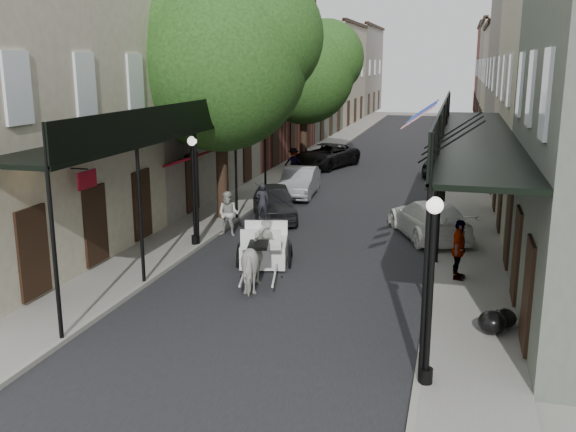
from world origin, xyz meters
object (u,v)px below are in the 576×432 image
Objects in this scene: lamppost_left at (194,189)px; car_right_far at (441,163)px; car_left_mid at (299,182)px; car_left_far at (325,156)px; tree_near at (230,55)px; carriage at (265,229)px; pedestrian_sidewalk_right at (459,250)px; lamppost_right_far at (450,151)px; tree_far at (311,69)px; pedestrian_walking at (229,214)px; car_left_near at (274,202)px; car_right_near at (429,219)px; lamppost_right_near at (430,289)px; pedestrian_sidewalk_left at (294,162)px; horse at (258,260)px.

lamppost_left is 18.81m from car_right_far.
car_left_far reaches higher than car_left_mid.
tree_near is at bearing 65.95° from car_right_far.
carriage reaches higher than pedestrian_sidewalk_right.
carriage is (-5.42, -12.88, -0.99)m from lamppost_right_far.
pedestrian_walking is at bearing -87.41° from tree_far.
tree_far is 2.07× the size of car_left_mid.
car_left_mid is (-1.39, 10.21, -0.38)m from carriage.
tree_near is at bearing 175.31° from car_left_near.
tree_far reaches higher than car_right_near.
car_left_mid is (-7.36, 10.79, -0.31)m from pedestrian_sidewalk_right.
lamppost_left reaches higher than car_right_far.
lamppost_right_near is 12.38m from pedestrian_walking.
carriage is 1.65× the size of pedestrian_walking.
pedestrian_sidewalk_left is (-0.00, 9.80, -5.59)m from tree_near.
car_right_far is at bearing 11.52° from car_left_far.
car_right_near is (6.20, -1.29, -0.01)m from car_left_near.
car_right_far is at bearing -112.28° from car_right_near.
car_right_near is at bearing -6.34° from tree_near.
pedestrian_sidewalk_right is at bearing 80.05° from car_right_near.
lamppost_right_near reaches higher than car_right_far.
car_right_near is at bearing 12.97° from pedestrian_walking.
pedestrian_sidewalk_left reaches higher than pedestrian_walking.
car_left_near is 1.00× the size of car_right_far.
carriage reaches higher than car_right_near.
lamppost_left is 1.92× the size of horse.
lamppost_right_far is at bearing -36.51° from tree_far.
pedestrian_sidewalk_right is at bearing -87.69° from lamppost_right_far.
lamppost_right_far reaches higher than pedestrian_walking.
pedestrian_walking reaches higher than car_left_mid.
car_left_far is at bearing -113.50° from pedestrian_sidewalk_left.
pedestrian_sidewalk_left is at bearing 90.01° from tree_near.
lamppost_right_near is at bearing -51.76° from pedestrian_walking.
pedestrian_sidewalk_right reaches higher than pedestrian_walking.
tree_far is 2.32× the size of lamppost_right_far.
lamppost_left reaches higher than pedestrian_walking.
car_left_far reaches higher than car_right_far.
car_right_far is (-0.50, 25.11, -1.34)m from lamppost_right_near.
pedestrian_sidewalk_left is (-0.10, 13.98, -1.15)m from lamppost_left.
lamppost_right_near reaches higher than horse.
lamppost_left is 0.77× the size of car_right_near.
car_left_far is at bearing 86.05° from tree_near.
pedestrian_sidewalk_right is 0.42× the size of car_right_far.
pedestrian_walking is (-2.18, 2.58, -0.23)m from carriage.
lamppost_right_near is 11.40m from car_right_near.
pedestrian_sidewalk_left is (-2.88, 14.86, -0.17)m from carriage.
lamppost_left is at bearing -88.66° from tree_near.
lamppost_right_far is 9.58m from car_left_far.
horse reaches higher than car_left_near.
lamppost_left is at bearing 149.88° from carriage.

